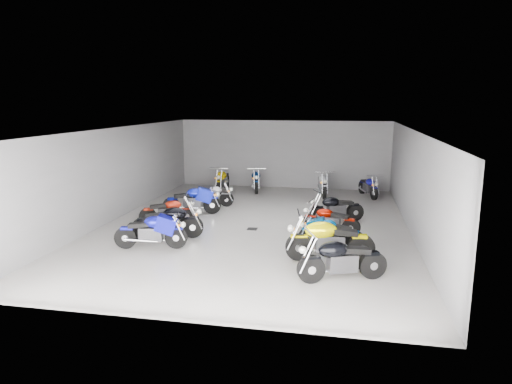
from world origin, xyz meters
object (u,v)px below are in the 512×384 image
at_px(motorcycle_left_b, 152,231).
at_px(motorcycle_back_c, 256,180).
at_px(motorcycle_back_e, 323,184).
at_px(motorcycle_right_b, 329,240).
at_px(motorcycle_right_c, 330,233).
at_px(motorcycle_right_a, 341,259).
at_px(drain_grate, 252,229).
at_px(motorcycle_left_f, 211,195).
at_px(motorcycle_left_c, 168,222).
at_px(motorcycle_right_e, 336,208).
at_px(motorcycle_left_d, 168,211).
at_px(motorcycle_back_f, 368,186).
at_px(motorcycle_back_b, 223,180).
at_px(motorcycle_left_e, 193,201).
at_px(motorcycle_right_d, 330,220).

bearing_deg(motorcycle_left_b, motorcycle_back_c, 160.73).
bearing_deg(motorcycle_back_e, motorcycle_left_b, 53.55).
distance_m(motorcycle_left_b, motorcycle_back_e, 9.38).
xyz_separation_m(motorcycle_right_b, motorcycle_back_c, (-3.67, 8.88, -0.05)).
relative_size(motorcycle_right_b, motorcycle_right_c, 1.23).
height_order(motorcycle_right_a, motorcycle_right_b, motorcycle_right_b).
bearing_deg(drain_grate, motorcycle_back_c, 99.97).
bearing_deg(motorcycle_left_f, motorcycle_left_c, -7.34).
bearing_deg(motorcycle_left_f, drain_grate, 30.78).
bearing_deg(motorcycle_right_c, motorcycle_left_c, 94.39).
bearing_deg(drain_grate, motorcycle_right_e, 28.62).
relative_size(motorcycle_left_c, motorcycle_back_e, 0.98).
bearing_deg(motorcycle_left_d, motorcycle_left_b, -4.12).
distance_m(motorcycle_right_b, motorcycle_back_f, 8.64).
distance_m(motorcycle_left_b, motorcycle_back_f, 10.56).
relative_size(drain_grate, motorcycle_back_b, 0.15).
bearing_deg(motorcycle_back_f, motorcycle_back_c, -23.53).
bearing_deg(motorcycle_back_c, motorcycle_back_e, 157.56).
bearing_deg(motorcycle_left_d, motorcycle_back_e, 124.07).
distance_m(motorcycle_left_d, motorcycle_right_a, 6.99).
relative_size(motorcycle_right_b, motorcycle_back_f, 1.25).
relative_size(motorcycle_right_c, motorcycle_back_c, 0.90).
bearing_deg(motorcycle_right_b, motorcycle_left_c, 68.54).
bearing_deg(motorcycle_left_f, motorcycle_back_f, 109.29).
bearing_deg(motorcycle_left_b, motorcycle_back_e, 141.21).
relative_size(motorcycle_left_d, motorcycle_left_e, 0.90).
distance_m(drain_grate, motorcycle_right_d, 2.54).
xyz_separation_m(motorcycle_right_b, motorcycle_back_e, (-0.57, 8.37, -0.04)).
distance_m(motorcycle_left_c, motorcycle_right_a, 5.69).
relative_size(motorcycle_right_d, motorcycle_right_e, 0.97).
relative_size(motorcycle_left_b, motorcycle_right_a, 0.99).
height_order(motorcycle_left_d, motorcycle_back_e, motorcycle_back_e).
xyz_separation_m(motorcycle_left_e, motorcycle_back_e, (4.52, 4.31, 0.00)).
bearing_deg(motorcycle_back_b, motorcycle_left_e, 87.84).
relative_size(motorcycle_right_b, motorcycle_right_d, 1.27).
distance_m(motorcycle_back_b, motorcycle_back_f, 6.55).
relative_size(motorcycle_left_b, motorcycle_right_b, 0.88).
height_order(motorcycle_left_c, motorcycle_back_b, same).
xyz_separation_m(motorcycle_left_c, motorcycle_back_e, (4.26, 7.32, -0.01)).
bearing_deg(motorcycle_right_d, motorcycle_right_a, -161.98).
distance_m(drain_grate, motorcycle_left_e, 3.00).
relative_size(motorcycle_right_c, motorcycle_right_e, 1.00).
distance_m(drain_grate, motorcycle_right_c, 3.02).
xyz_separation_m(motorcycle_right_a, motorcycle_right_b, (-0.33, 1.33, 0.04)).
distance_m(drain_grate, motorcycle_back_b, 6.54).
height_order(motorcycle_right_b, motorcycle_back_c, motorcycle_right_b).
xyz_separation_m(motorcycle_right_c, motorcycle_back_f, (1.38, 7.52, 0.01)).
xyz_separation_m(motorcycle_right_e, motorcycle_back_c, (-3.75, 4.90, 0.03)).
xyz_separation_m(motorcycle_right_c, motorcycle_right_d, (-0.06, 1.48, -0.01)).
xyz_separation_m(motorcycle_right_e, motorcycle_back_b, (-5.24, 4.54, 0.04)).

